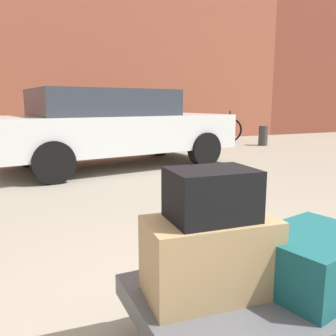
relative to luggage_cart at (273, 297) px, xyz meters
name	(u,v)px	position (x,y,z in m)	size (l,w,h in m)	color
luggage_cart	(273,297)	(0.00, 0.00, 0.00)	(1.31, 0.77, 0.34)	#4C4C51
duffel_bag_tan_rear_left	(210,257)	(-0.32, 0.05, 0.24)	(0.56, 0.31, 0.34)	#9E7F56
suitcase_teal_front_left	(313,259)	(0.15, -0.08, 0.20)	(0.54, 0.41, 0.25)	#144C51
duffel_bag_black_topmost_pile	(211,194)	(-0.32, 0.05, 0.52)	(0.36, 0.26, 0.22)	black
parked_car	(113,126)	(0.71, 5.23, 0.49)	(4.51, 2.40, 1.42)	silver
bicycle_leaning	(217,130)	(4.77, 8.11, 0.10)	(1.76, 0.25, 0.96)	black
bollard_kerb_near	(170,140)	(2.60, 6.83, 0.01)	(0.26, 0.26, 0.56)	#383838
bollard_kerb_mid	(211,138)	(3.81, 6.83, 0.01)	(0.26, 0.26, 0.56)	#383838
bollard_kerb_far	(263,136)	(5.51, 6.83, 0.01)	(0.26, 0.26, 0.56)	#383838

